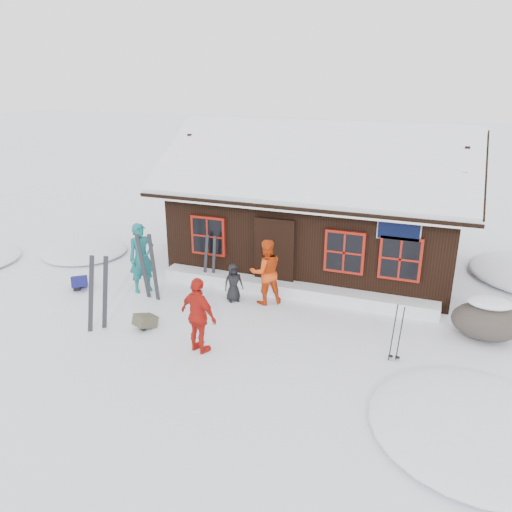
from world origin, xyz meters
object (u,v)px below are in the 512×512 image
object	(u,v)px
skier_orange_left	(266,272)
ski_pair_left	(98,294)
backpack_blue	(80,284)
backpack_olive	(145,323)
ski_poles	(397,334)
boulder	(487,320)
skier_crouched	(233,283)
skier_orange_right	(199,316)
skier_teal	(142,258)

from	to	relation	value
skier_orange_left	ski_pair_left	distance (m)	4.17
backpack_blue	backpack_olive	xyz separation A→B (m)	(3.00, -1.35, -0.02)
ski_poles	boulder	bearing A→B (deg)	43.00
skier_crouched	ski_poles	xyz separation A→B (m)	(4.32, -1.51, 0.10)
ski_pair_left	ski_poles	size ratio (longest dim) A/B	1.44
skier_crouched	ski_poles	world-z (taller)	ski_poles
skier_crouched	backpack_blue	size ratio (longest dim) A/B	1.90
skier_orange_right	skier_crouched	bearing A→B (deg)	-63.16
skier_teal	boulder	bearing A→B (deg)	-47.15
boulder	ski_pair_left	bearing A→B (deg)	-162.01
skier_orange_left	skier_crouched	bearing A→B (deg)	-21.99
skier_orange_left	skier_orange_right	size ratio (longest dim) A/B	1.02
skier_orange_right	ski_pair_left	distance (m)	2.63
ski_poles	ski_pair_left	bearing A→B (deg)	-171.06
boulder	backpack_blue	world-z (taller)	boulder
skier_teal	skier_orange_right	distance (m)	3.74
skier_orange_left	ski_pair_left	size ratio (longest dim) A/B	0.92
skier_teal	ski_pair_left	xyz separation A→B (m)	(0.29, -2.27, -0.07)
ski_pair_left	skier_crouched	bearing A→B (deg)	15.64
ski_poles	backpack_olive	world-z (taller)	ski_poles
ski_poles	backpack_olive	distance (m)	5.72
skier_orange_left	backpack_olive	distance (m)	3.29
skier_teal	backpack_olive	distance (m)	2.39
skier_orange_left	ski_poles	xyz separation A→B (m)	(3.48, -1.72, -0.25)
backpack_olive	skier_orange_left	bearing A→B (deg)	69.19
backpack_olive	ski_pair_left	bearing A→B (deg)	-134.89
skier_teal	skier_orange_left	size ratio (longest dim) A/B	1.11
backpack_olive	skier_orange_right	bearing A→B (deg)	6.19
skier_teal	boulder	distance (m)	8.75
backpack_blue	skier_teal	bearing A→B (deg)	-21.59
skier_teal	backpack_blue	bearing A→B (deg)	146.16
skier_teal	boulder	world-z (taller)	skier_teal
skier_crouched	ski_poles	distance (m)	4.58
skier_teal	ski_poles	size ratio (longest dim) A/B	1.48
skier_crouched	boulder	distance (m)	6.14
boulder	backpack_olive	distance (m)	7.85
skier_teal	skier_crouched	bearing A→B (deg)	-43.92
backpack_olive	backpack_blue	bearing A→B (deg)	177.84
boulder	backpack_blue	xyz separation A→B (m)	(-10.49, -0.99, -0.30)
ski_pair_left	backpack_olive	xyz separation A→B (m)	(0.95, 0.40, -0.77)
skier_teal	skier_orange_left	world-z (taller)	skier_teal
skier_crouched	ski_pair_left	bearing A→B (deg)	-172.28
backpack_blue	backpack_olive	bearing A→B (deg)	-62.19
skier_orange_right	backpack_blue	xyz separation A→B (m)	(-4.68, 1.82, -0.71)
skier_crouched	backpack_blue	bearing A→B (deg)	150.15
backpack_blue	backpack_olive	world-z (taller)	backpack_blue
skier_orange_left	ski_pair_left	world-z (taller)	ski_pair_left
skier_orange_right	skier_crouched	xyz separation A→B (m)	(-0.33, 2.63, -0.33)
skier_orange_left	backpack_olive	xyz separation A→B (m)	(-2.18, -2.35, -0.74)
skier_teal	skier_crouched	world-z (taller)	skier_teal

